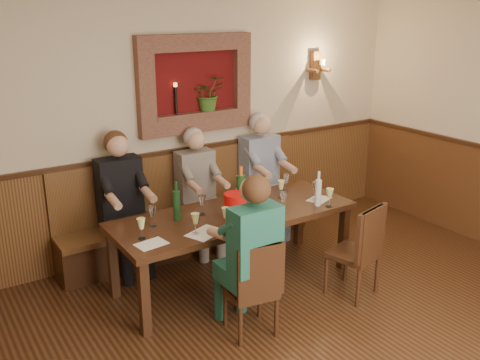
{
  "coord_description": "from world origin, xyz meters",
  "views": [
    {
      "loc": [
        -2.58,
        -2.24,
        2.66
      ],
      "look_at": [
        0.1,
        1.9,
        1.05
      ],
      "focal_mm": 40.0,
      "sensor_mm": 36.0,
      "label": 1
    }
  ],
  "objects_px": {
    "wine_bottle_green_a": "(241,192)",
    "chair_near_right": "(354,268)",
    "person_chair_front": "(249,268)",
    "wine_bottle_green_b": "(177,205)",
    "person_bench_mid": "(200,202)",
    "person_bench_right": "(264,185)",
    "person_bench_left": "(124,215)",
    "water_bottle": "(318,192)",
    "bench": "(190,221)",
    "spittoon_bucket": "(235,206)",
    "chair_near_left": "(251,306)",
    "dining_table": "(234,220)"
  },
  "relations": [
    {
      "from": "person_chair_front",
      "to": "person_bench_mid",
      "type": "bearing_deg",
      "value": 75.41
    },
    {
      "from": "spittoon_bucket",
      "to": "wine_bottle_green_b",
      "type": "xyz_separation_m",
      "value": [
        -0.48,
        0.26,
        0.03
      ]
    },
    {
      "from": "person_bench_right",
      "to": "spittoon_bucket",
      "type": "height_order",
      "value": "person_bench_right"
    },
    {
      "from": "wine_bottle_green_a",
      "to": "dining_table",
      "type": "bearing_deg",
      "value": -179.32
    },
    {
      "from": "person_bench_left",
      "to": "water_bottle",
      "type": "bearing_deg",
      "value": -34.84
    },
    {
      "from": "person_chair_front",
      "to": "dining_table",
      "type": "bearing_deg",
      "value": 65.83
    },
    {
      "from": "bench",
      "to": "person_bench_left",
      "type": "xyz_separation_m",
      "value": [
        -0.81,
        -0.11,
        0.29
      ]
    },
    {
      "from": "water_bottle",
      "to": "spittoon_bucket",
      "type": "bearing_deg",
      "value": 169.91
    },
    {
      "from": "chair_near_left",
      "to": "person_bench_right",
      "type": "distance_m",
      "value": 2.14
    },
    {
      "from": "dining_table",
      "to": "wine_bottle_green_b",
      "type": "distance_m",
      "value": 0.61
    },
    {
      "from": "person_bench_left",
      "to": "water_bottle",
      "type": "relative_size",
      "value": 4.15
    },
    {
      "from": "person_chair_front",
      "to": "bench",
      "type": "bearing_deg",
      "value": 78.53
    },
    {
      "from": "bench",
      "to": "wine_bottle_green_b",
      "type": "distance_m",
      "value": 1.14
    },
    {
      "from": "spittoon_bucket",
      "to": "person_chair_front",
      "type": "bearing_deg",
      "value": -113.26
    },
    {
      "from": "chair_near_right",
      "to": "person_bench_right",
      "type": "xyz_separation_m",
      "value": [
        0.11,
        1.66,
        0.35
      ]
    },
    {
      "from": "chair_near_left",
      "to": "person_bench_mid",
      "type": "height_order",
      "value": "person_bench_mid"
    },
    {
      "from": "person_chair_front",
      "to": "wine_bottle_green_b",
      "type": "relative_size",
      "value": 3.78
    },
    {
      "from": "bench",
      "to": "person_bench_mid",
      "type": "xyz_separation_m",
      "value": [
        0.07,
        -0.11,
        0.25
      ]
    },
    {
      "from": "dining_table",
      "to": "water_bottle",
      "type": "relative_size",
      "value": 6.72
    },
    {
      "from": "dining_table",
      "to": "chair_near_left",
      "type": "distance_m",
      "value": 0.99
    },
    {
      "from": "person_bench_mid",
      "to": "chair_near_left",
      "type": "bearing_deg",
      "value": -104.29
    },
    {
      "from": "bench",
      "to": "dining_table",
      "type": "bearing_deg",
      "value": -90.0
    },
    {
      "from": "chair_near_left",
      "to": "person_chair_front",
      "type": "relative_size",
      "value": 0.61
    },
    {
      "from": "chair_near_left",
      "to": "person_bench_left",
      "type": "bearing_deg",
      "value": 114.57
    },
    {
      "from": "person_bench_mid",
      "to": "person_bench_right",
      "type": "bearing_deg",
      "value": -0.16
    },
    {
      "from": "bench",
      "to": "wine_bottle_green_b",
      "type": "relative_size",
      "value": 7.96
    },
    {
      "from": "person_chair_front",
      "to": "water_bottle",
      "type": "distance_m",
      "value": 1.29
    },
    {
      "from": "chair_near_right",
      "to": "spittoon_bucket",
      "type": "distance_m",
      "value": 1.29
    },
    {
      "from": "chair_near_left",
      "to": "person_chair_front",
      "type": "height_order",
      "value": "person_chair_front"
    },
    {
      "from": "chair_near_left",
      "to": "spittoon_bucket",
      "type": "height_order",
      "value": "spittoon_bucket"
    },
    {
      "from": "chair_near_left",
      "to": "person_chair_front",
      "type": "distance_m",
      "value": 0.34
    },
    {
      "from": "person_bench_right",
      "to": "water_bottle",
      "type": "height_order",
      "value": "person_bench_right"
    },
    {
      "from": "bench",
      "to": "person_bench_right",
      "type": "xyz_separation_m",
      "value": [
        0.94,
        -0.11,
        0.29
      ]
    },
    {
      "from": "chair_near_left",
      "to": "spittoon_bucket",
      "type": "distance_m",
      "value": 0.97
    },
    {
      "from": "chair_near_right",
      "to": "person_chair_front",
      "type": "xyz_separation_m",
      "value": [
        -1.18,
        0.05,
        0.32
      ]
    },
    {
      "from": "person_bench_left",
      "to": "wine_bottle_green_b",
      "type": "relative_size",
      "value": 3.93
    },
    {
      "from": "dining_table",
      "to": "bench",
      "type": "relative_size",
      "value": 0.8
    },
    {
      "from": "spittoon_bucket",
      "to": "wine_bottle_green_b",
      "type": "distance_m",
      "value": 0.55
    },
    {
      "from": "person_bench_left",
      "to": "person_bench_right",
      "type": "height_order",
      "value": "person_bench_right"
    },
    {
      "from": "chair_near_left",
      "to": "wine_bottle_green_b",
      "type": "xyz_separation_m",
      "value": [
        -0.2,
        0.95,
        0.65
      ]
    },
    {
      "from": "water_bottle",
      "to": "chair_near_right",
      "type": "bearing_deg",
      "value": -87.26
    },
    {
      "from": "wine_bottle_green_a",
      "to": "chair_near_right",
      "type": "bearing_deg",
      "value": -47.45
    },
    {
      "from": "wine_bottle_green_a",
      "to": "water_bottle",
      "type": "bearing_deg",
      "value": -21.66
    },
    {
      "from": "person_bench_mid",
      "to": "water_bottle",
      "type": "distance_m",
      "value": 1.38
    },
    {
      "from": "chair_near_right",
      "to": "wine_bottle_green_b",
      "type": "xyz_separation_m",
      "value": [
        -1.39,
        0.95,
        0.63
      ]
    },
    {
      "from": "dining_table",
      "to": "wine_bottle_green_a",
      "type": "bearing_deg",
      "value": 0.68
    },
    {
      "from": "chair_near_right",
      "to": "person_bench_mid",
      "type": "bearing_deg",
      "value": 100.05
    },
    {
      "from": "person_bench_mid",
      "to": "person_chair_front",
      "type": "relative_size",
      "value": 0.99
    },
    {
      "from": "bench",
      "to": "person_bench_mid",
      "type": "distance_m",
      "value": 0.28
    },
    {
      "from": "person_bench_right",
      "to": "wine_bottle_green_b",
      "type": "height_order",
      "value": "person_bench_right"
    }
  ]
}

